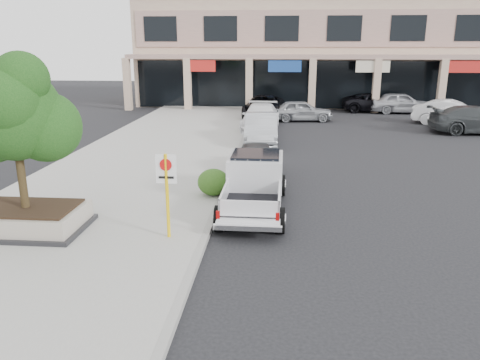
# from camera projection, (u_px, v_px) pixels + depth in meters

# --- Properties ---
(ground) EXTENTS (120.00, 120.00, 0.00)m
(ground) POSITION_uv_depth(u_px,v_px,m) (260.00, 254.00, 11.97)
(ground) COLOR black
(ground) RESTS_ON ground
(sidewalk) EXTENTS (8.00, 52.00, 0.15)m
(sidewalk) POSITION_uv_depth(u_px,v_px,m) (125.00, 181.00, 18.13)
(sidewalk) COLOR gray
(sidewalk) RESTS_ON ground
(curb) EXTENTS (0.20, 52.00, 0.15)m
(curb) POSITION_uv_depth(u_px,v_px,m) (226.00, 184.00, 17.82)
(curb) COLOR gray
(curb) RESTS_ON ground
(strip_mall) EXTENTS (40.55, 12.43, 9.50)m
(strip_mall) POSITION_uv_depth(u_px,v_px,m) (364.00, 50.00, 42.53)
(strip_mall) COLOR tan
(strip_mall) RESTS_ON ground
(planter) EXTENTS (3.20, 2.20, 0.68)m
(planter) POSITION_uv_depth(u_px,v_px,m) (27.00, 219.00, 13.09)
(planter) COLOR black
(planter) RESTS_ON sidewalk
(planter_tree) EXTENTS (2.90, 2.55, 4.00)m
(planter_tree) POSITION_uv_depth(u_px,v_px,m) (21.00, 113.00, 12.42)
(planter_tree) COLOR black
(planter_tree) RESTS_ON planter
(no_parking_sign) EXTENTS (0.55, 0.09, 2.30)m
(no_parking_sign) POSITION_uv_depth(u_px,v_px,m) (167.00, 184.00, 12.28)
(no_parking_sign) COLOR yellow
(no_parking_sign) RESTS_ON sidewalk
(hedge) EXTENTS (1.10, 0.99, 0.93)m
(hedge) POSITION_uv_depth(u_px,v_px,m) (213.00, 182.00, 16.09)
(hedge) COLOR #234A15
(hedge) RESTS_ON sidewalk
(pickup_truck) EXTENTS (2.06, 5.41, 1.70)m
(pickup_truck) POSITION_uv_depth(u_px,v_px,m) (254.00, 186.00, 14.89)
(pickup_truck) COLOR silver
(pickup_truck) RESTS_ON ground
(curb_car_a) EXTENTS (1.98, 4.08, 1.34)m
(curb_car_a) POSITION_uv_depth(u_px,v_px,m) (257.00, 160.00, 18.91)
(curb_car_a) COLOR #303235
(curb_car_a) RESTS_ON ground
(curb_car_b) EXTENTS (1.88, 4.97, 1.62)m
(curb_car_b) POSITION_uv_depth(u_px,v_px,m) (261.00, 129.00, 25.40)
(curb_car_b) COLOR #ADB0B6
(curb_car_b) RESTS_ON ground
(curb_car_c) EXTENTS (2.39, 5.58, 1.60)m
(curb_car_c) POSITION_uv_depth(u_px,v_px,m) (261.00, 117.00, 29.36)
(curb_car_c) COLOR white
(curb_car_c) RESTS_ON ground
(curb_car_d) EXTENTS (3.20, 6.06, 1.62)m
(curb_car_d) POSITION_uv_depth(u_px,v_px,m) (264.00, 107.00, 34.58)
(curb_car_d) COLOR black
(curb_car_d) RESTS_ON ground
(lot_car_a) EXTENTS (4.47, 2.07, 1.48)m
(lot_car_a) POSITION_uv_depth(u_px,v_px,m) (301.00, 111.00, 32.96)
(lot_car_a) COLOR #9C9FA4
(lot_car_a) RESTS_ON ground
(lot_car_b) EXTENTS (4.51, 2.23, 1.42)m
(lot_car_b) POSITION_uv_depth(u_px,v_px,m) (465.00, 119.00, 29.48)
(lot_car_b) COLOR white
(lot_car_b) RESTS_ON ground
(lot_car_c) EXTENTS (5.72, 2.40, 1.65)m
(lot_car_c) POSITION_uv_depth(u_px,v_px,m) (478.00, 120.00, 28.25)
(lot_car_c) COLOR #313537
(lot_car_c) RESTS_ON ground
(lot_car_d) EXTENTS (5.38, 2.50, 1.49)m
(lot_car_d) POSITION_uv_depth(u_px,v_px,m) (376.00, 102.00, 37.60)
(lot_car_d) COLOR black
(lot_car_d) RESTS_ON ground
(lot_car_e) EXTENTS (4.87, 2.03, 1.65)m
(lot_car_e) POSITION_uv_depth(u_px,v_px,m) (401.00, 103.00, 36.78)
(lot_car_e) COLOR #A7A8AF
(lot_car_e) RESTS_ON ground
(lot_car_f) EXTENTS (5.25, 3.52, 1.64)m
(lot_car_f) POSITION_uv_depth(u_px,v_px,m) (452.00, 113.00, 31.34)
(lot_car_f) COLOR silver
(lot_car_f) RESTS_ON ground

